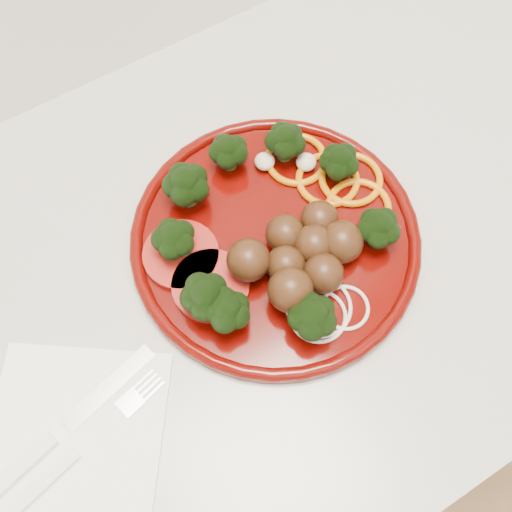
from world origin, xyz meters
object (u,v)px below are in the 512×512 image
napkin (75,433)px  fork (63,465)px  knife (49,442)px  plate (276,236)px

napkin → fork: size_ratio=0.96×
knife → napkin: bearing=-22.7°
napkin → knife: knife is taller
plate → fork: 0.30m
napkin → fork: bearing=-133.0°
plate → fork: (-0.28, -0.09, -0.01)m
napkin → fork: fork is taller
plate → napkin: 0.27m
fork → napkin: bearing=33.3°
napkin → fork: (-0.02, -0.02, 0.01)m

